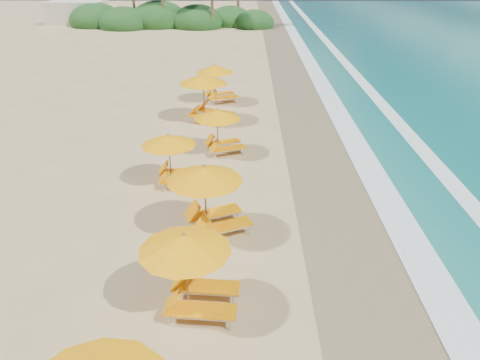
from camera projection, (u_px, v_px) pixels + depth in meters
ground at (240, 210)px, 16.38m from camera, size 160.00×160.00×0.00m
wet_sand at (351, 210)px, 16.32m from camera, size 4.00×160.00×0.01m
surf_foam at (426, 211)px, 16.27m from camera, size 4.00×160.00×0.01m
station_2 at (193, 268)px, 11.25m from camera, size 2.63×2.46×2.33m
station_3 at (211, 194)px, 14.52m from camera, size 3.22×3.20×2.46m
station_4 at (174, 156)px, 17.70m from camera, size 2.59×2.47×2.16m
station_5 at (221, 128)px, 20.55m from camera, size 2.74×2.70×2.13m
station_6 at (207, 95)px, 24.38m from camera, size 3.46×3.43×2.65m
station_7 at (218, 81)px, 27.67m from camera, size 3.06×3.01×2.37m
treeline at (167, 18)px, 56.76m from camera, size 25.80×8.80×9.74m
beach_building at (77, 12)px, 58.98m from camera, size 7.00×5.00×2.80m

